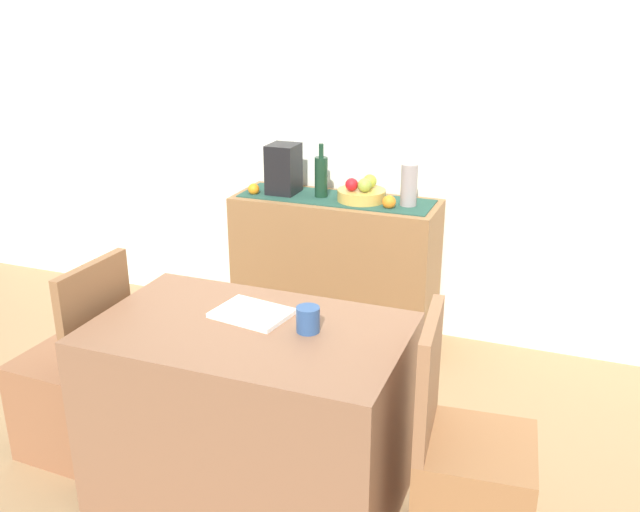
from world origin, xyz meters
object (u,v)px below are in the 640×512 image
wine_bottle (321,176)px  coffee_cup (308,319)px  chair_near_window (76,395)px  open_book (252,313)px  dining_table (252,413)px  ceramic_vase (409,186)px  coffee_maker (284,169)px  chair_by_corner (469,486)px  fruit_bowl (361,195)px  sideboard_console (335,269)px

wine_bottle → coffee_cup: wine_bottle is taller
wine_bottle → chair_near_window: bearing=-112.6°
open_book → chair_near_window: (-0.82, -0.10, -0.48)m
chair_near_window → wine_bottle: bearing=67.4°
wine_bottle → dining_table: size_ratio=0.26×
coffee_cup → open_book: bearing=168.8°
open_book → coffee_cup: coffee_cup is taller
wine_bottle → ceramic_vase: (0.50, 0.00, -0.01)m
coffee_maker → ceramic_vase: size_ratio=1.24×
dining_table → chair_near_window: (-0.85, -0.00, -0.10)m
wine_bottle → chair_by_corner: wine_bottle is taller
fruit_bowl → chair_by_corner: 1.78m
sideboard_console → chair_near_window: bearing=-115.5°
chair_near_window → chair_by_corner: (1.70, -0.00, 0.00)m
wine_bottle → open_book: (0.22, -1.34, -0.21)m
chair_by_corner → fruit_bowl: bearing=121.1°
open_book → chair_by_corner: 1.01m
open_book → chair_near_window: chair_near_window is taller
open_book → wine_bottle: bearing=108.4°
ceramic_vase → chair_near_window: (-1.09, -1.43, -0.69)m
coffee_cup → coffee_maker: bearing=116.7°
coffee_maker → dining_table: 1.63m
chair_by_corner → coffee_maker: bearing=132.8°
fruit_bowl → open_book: 1.34m
ceramic_vase → sideboard_console: bearing=180.0°
ceramic_vase → dining_table: bearing=-99.7°
sideboard_console → chair_near_window: chair_near_window is taller
dining_table → chair_near_window: size_ratio=1.30×
fruit_bowl → chair_near_window: size_ratio=0.29×
fruit_bowl → ceramic_vase: 0.27m
sideboard_console → dining_table: (0.16, -1.43, -0.05)m
open_book → coffee_cup: (0.25, -0.05, 0.04)m
sideboard_console → dining_table: bearing=-83.4°
fruit_bowl → wine_bottle: wine_bottle is taller
coffee_maker → chair_by_corner: coffee_maker is taller
sideboard_console → coffee_maker: bearing=180.0°
open_book → chair_near_window: bearing=-164.2°
coffee_maker → ceramic_vase: (0.72, 0.00, -0.03)m
coffee_maker → coffee_cup: coffee_maker is taller
chair_near_window → sideboard_console: bearing=64.5°
wine_bottle → coffee_cup: 1.47m
coffee_cup → chair_by_corner: chair_by_corner is taller
coffee_cup → chair_near_window: 1.19m
ceramic_vase → open_book: bearing=-101.6°
sideboard_console → fruit_bowl: 0.48m
open_book → coffee_cup: 0.26m
sideboard_console → coffee_cup: bearing=-74.5°
chair_near_window → dining_table: bearing=0.0°
ceramic_vase → chair_by_corner: (0.60, -1.43, -0.69)m
sideboard_console → fruit_bowl: (0.15, 0.00, 0.46)m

